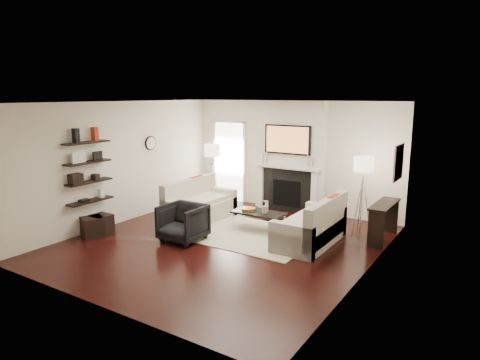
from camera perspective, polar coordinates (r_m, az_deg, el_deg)
The scene contains 71 objects.
room_envelope at distance 8.08m, azimuth -2.29°, elevation 0.68°, with size 6.00×6.00×6.00m.
chimney_breast at distance 10.54m, azimuth 6.69°, elevation 3.12°, with size 1.80×0.25×2.70m, color silver.
fireplace_surround at distance 10.57m, azimuth 6.26°, elevation -1.42°, with size 1.30×0.02×1.04m, color black.
firebox at distance 10.58m, azimuth 6.24°, elevation -1.80°, with size 0.75×0.02×0.65m, color black.
mantel_pilaster_l at distance 10.86m, azimuth 2.79°, elevation -0.85°, with size 0.12×0.08×1.10m, color white.
mantel_pilaster_r at distance 10.24m, azimuth 9.80°, elevation -1.76°, with size 0.12×0.08×1.10m, color white.
mantel_shelf at distance 10.41m, azimuth 6.21°, elevation 1.75°, with size 1.70×0.18×0.07m, color white.
tv_body at distance 10.34m, azimuth 6.35°, elevation 5.37°, with size 1.20×0.06×0.70m, color black.
tv_screen at distance 10.31m, azimuth 6.27°, elevation 5.36°, with size 1.10×0.01×0.62m, color #BF723F.
candlestick_l_tall at distance 10.64m, azimuth 3.60°, elevation 3.01°, with size 0.04×0.04×0.30m, color silver.
candlestick_l_short at distance 10.71m, azimuth 2.99°, elevation 2.91°, with size 0.04×0.04×0.24m, color silver.
candlestick_r_tall at distance 10.16m, azimuth 9.04°, elevation 2.49°, with size 0.04×0.04×0.30m, color silver.
candlestick_r_short at distance 10.11m, azimuth 9.71°, elevation 2.26°, with size 0.04×0.04×0.24m, color silver.
hallway_panel at distance 11.59m, azimuth -1.37°, elevation 2.44°, with size 0.90×0.02×2.10m, color white.
door_trim_l at distance 11.84m, azimuth -3.35°, elevation 2.62°, with size 0.06×0.06×2.16m, color white.
door_trim_r at distance 11.31m, azimuth 0.59°, elevation 2.22°, with size 0.06×0.06×2.16m, color white.
door_trim_top at distance 11.45m, azimuth -1.45°, elevation 7.77°, with size 1.02×0.06×0.06m, color white.
rug at distance 8.88m, azimuth 1.42°, elevation -7.29°, with size 2.60×2.00×0.01m, color beige.
loveseat_left_base at distance 9.88m, azimuth -5.28°, elevation -4.16°, with size 0.85×1.80×0.42m, color beige.
loveseat_left_back at distance 10.01m, azimuth -6.83°, elevation -2.13°, with size 0.18×1.80×0.80m, color beige.
loveseat_left_arm_n at distance 9.26m, azimuth -8.37°, elevation -4.72°, with size 0.85×0.18×0.60m, color beige.
loveseat_left_arm_s at distance 10.49m, azimuth -2.57°, elevation -2.70°, with size 0.85×0.18×0.60m, color beige.
loveseat_left_cushion at distance 9.79m, azimuth -5.07°, elevation -2.73°, with size 0.63×1.44×0.10m, color beige.
pillow_left_orange at distance 10.19m, azimuth -5.79°, elevation -0.68°, with size 0.10×0.42×0.42m, color #A82C14.
pillow_left_charcoal at distance 9.74m, azimuth -7.97°, elevation -1.36°, with size 0.10×0.40×0.40m, color black.
loveseat_right_base at distance 8.45m, azimuth 9.27°, elevation -6.98°, with size 0.85×1.80×0.42m, color beige.
loveseat_right_back at distance 8.23m, azimuth 11.49°, elevation -5.24°, with size 0.18×1.80×0.80m, color beige.
loveseat_right_arm_n at distance 7.72m, azimuth 6.87°, elevation -7.99°, with size 0.85×0.18×0.60m, color beige.
loveseat_right_arm_s at distance 9.14m, azimuth 11.32°, elevation -5.04°, with size 0.85×0.18×0.60m, color beige.
loveseat_right_cushion at distance 8.39m, azimuth 9.01°, elevation -5.24°, with size 0.63×1.44×0.10m, color beige.
pillow_right_orange at distance 8.45m, azimuth 12.28°, elevation -3.41°, with size 0.10×0.42×0.42m, color #A82C14.
pillow_right_charcoal at distance 7.91m, azimuth 10.75°, elevation -4.43°, with size 0.10×0.40×0.40m, color black.
coffee_table at distance 9.01m, azimuth 2.51°, elevation -4.40°, with size 1.10×0.55×0.04m, color black.
coffee_leg_nw at distance 9.15m, azimuth -0.92°, elevation -5.52°, with size 0.02×0.02×0.38m, color silver.
coffee_leg_ne at distance 8.66m, azimuth 4.65°, elevation -6.54°, with size 0.02×0.02×0.38m, color silver.
coffee_leg_sw at distance 9.50m, azimuth 0.55°, elevation -4.87°, with size 0.02×0.02×0.38m, color silver.
coffee_leg_se at distance 9.03m, azimuth 5.97°, elevation -5.80°, with size 0.02×0.02×0.38m, color silver.
hurricane_glass at distance 8.90m, azimuth 3.36°, elevation -3.54°, with size 0.14×0.14×0.24m, color white.
hurricane_candle at distance 8.92m, azimuth 3.35°, elevation -3.95°, with size 0.10×0.10×0.16m, color white.
copper_bowl at distance 9.12m, azimuth 1.15°, elevation -3.90°, with size 0.30×0.30×0.05m, color #B6721E.
armchair at distance 8.51m, azimuth -7.62°, elevation -5.42°, with size 0.78×0.73×0.81m, color black.
lamp_left_post at distance 11.03m, azimuth -3.67°, elevation -0.42°, with size 0.02×0.02×1.20m, color silver.
lamp_left_shade at distance 10.88m, azimuth -3.73°, elevation 3.97°, with size 0.40×0.40×0.30m, color white.
lamp_left_leg_a at distance 10.96m, azimuth -3.21°, elevation -0.48°, with size 0.02×0.02×1.25m, color silver.
lamp_left_leg_b at distance 11.13m, azimuth -3.61°, elevation -0.30°, with size 0.02×0.02×1.25m, color silver.
lamp_left_leg_c at distance 10.98m, azimuth -4.20°, elevation -0.47°, with size 0.02×0.02×1.25m, color silver.
lamp_right_post at distance 9.21m, azimuth 15.88°, elevation -3.20°, with size 0.02×0.02×1.20m, color silver.
lamp_right_shade at distance 9.04m, azimuth 16.17°, elevation 2.03°, with size 0.40×0.40×0.30m, color white.
lamp_right_leg_a at distance 9.18m, azimuth 16.54°, elevation -3.28°, with size 0.02×0.02×1.25m, color silver.
lamp_right_leg_b at distance 9.31m, azimuth 15.73°, elevation -3.03°, with size 0.02×0.02×1.25m, color silver.
lamp_right_leg_c at distance 9.14m, azimuth 15.37°, elevation -3.29°, with size 0.02×0.02×1.25m, color silver.
console_top at distance 8.85m, azimuth 18.74°, elevation -3.09°, with size 0.35×1.20×0.04m, color black.
console_leg_n at distance 8.44m, azimuth 17.66°, elevation -6.37°, with size 0.30×0.04×0.71m, color black.
console_leg_s at distance 9.46m, azimuth 19.41°, elevation -4.57°, with size 0.30×0.04×0.71m, color black.
wall_art at distance 8.85m, azimuth 20.40°, elevation 2.22°, with size 0.03×0.70×0.70m, color #975D4B.
shelf_bottom at distance 9.29m, azimuth -19.31°, elevation -2.65°, with size 0.25×1.00×0.04m, color black.
shelf_lower at distance 9.21m, azimuth -19.47°, elevation -0.23°, with size 0.25×1.00×0.04m, color black.
shelf_upper at distance 9.14m, azimuth -19.64°, elevation 2.23°, with size 0.25×1.00×0.04m, color black.
shelf_top at distance 9.09m, azimuth -19.80°, elevation 4.72°, with size 0.25×1.00×0.04m, color black.
decor_magfile_a at distance 8.94m, azimuth -21.04°, elevation 5.55°, with size 0.12×0.10×0.28m, color black.
decor_magfile_b at distance 9.21m, azimuth -18.79°, elevation 5.85°, with size 0.12×0.10×0.28m, color #A82C14.
decor_frame_a at distance 9.00m, azimuth -20.73°, elevation 2.84°, with size 0.04×0.30×0.22m, color white.
decor_frame_b at distance 9.28m, azimuth -18.46°, elevation 3.11°, with size 0.04×0.22×0.18m, color black.
decor_wine_rack at distance 9.00m, azimuth -21.07°, elevation 0.17°, with size 0.18×0.25×0.20m, color black.
decor_box_small at distance 9.29m, azimuth -18.73°, elevation 0.41°, with size 0.15×0.12×0.12m, color black.
decor_books at distance 9.19m, azimuth -20.06°, elevation -2.57°, with size 0.14×0.20×0.05m, color black.
decor_box_tall at distance 9.44m, azimuth -18.02°, elevation -1.68°, with size 0.10×0.10×0.18m, color white.
clock_rim at distance 10.45m, azimuth -11.85°, elevation 4.82°, with size 0.34×0.34×0.04m, color black.
clock_face at distance 10.43m, azimuth -11.75°, elevation 4.82°, with size 0.29×0.29×0.01m, color white.
ottoman_near at distance 9.37m, azimuth -18.06°, elevation -5.63°, with size 0.40×0.40×0.40m, color black.
ottoman_far at distance 9.24m, azimuth -19.06°, elevation -5.92°, with size 0.40×0.40×0.40m, color black.
Camera 1 is at (4.55, -6.51, 2.85)m, focal length 32.00 mm.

